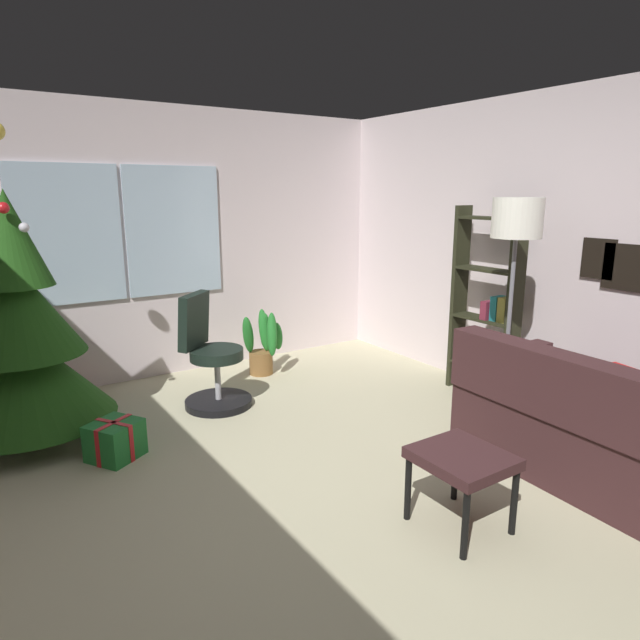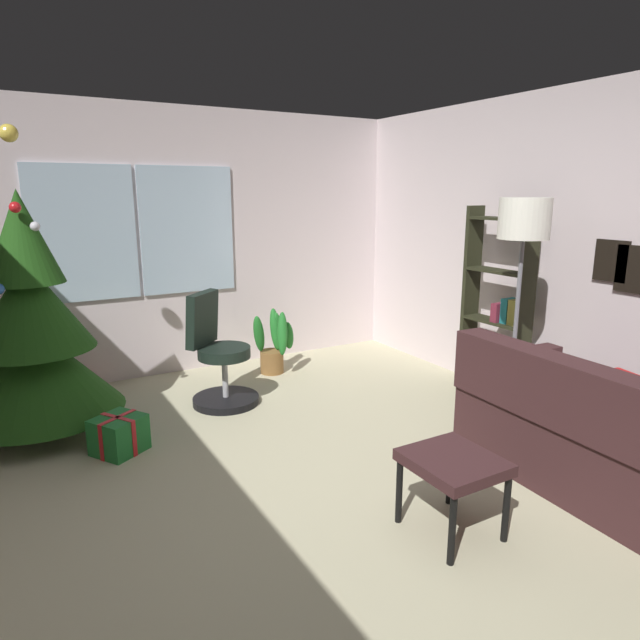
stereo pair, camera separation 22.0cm
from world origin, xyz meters
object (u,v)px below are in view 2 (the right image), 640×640
object	(u,v)px
footstool	(453,467)
floor_lamp	(523,237)
gift_box_green	(119,435)
potted_plant	(274,344)
bookshelf	(497,316)
gift_box_red	(76,387)
office_chair	(219,361)
holiday_tree	(33,336)

from	to	relation	value
footstool	floor_lamp	distance (m)	1.78
gift_box_green	potted_plant	size ratio (longest dim) A/B	0.63
bookshelf	gift_box_red	bearing A→B (deg)	151.03
gift_box_green	bookshelf	world-z (taller)	bookshelf
footstool	bookshelf	size ratio (longest dim) A/B	0.28
gift_box_red	gift_box_green	distance (m)	1.21
gift_box_green	office_chair	distance (m)	1.09
holiday_tree	gift_box_red	xyz separation A→B (m)	(0.29, 0.56, -0.63)
bookshelf	potted_plant	world-z (taller)	bookshelf
footstool	holiday_tree	distance (m)	3.07
holiday_tree	gift_box_green	size ratio (longest dim) A/B	5.37
gift_box_red	office_chair	world-z (taller)	office_chair
bookshelf	gift_box_green	bearing A→B (deg)	169.77
gift_box_green	potted_plant	xyz separation A→B (m)	(1.67, 1.02, 0.17)
holiday_tree	office_chair	distance (m)	1.41
footstool	holiday_tree	bearing A→B (deg)	125.61
holiday_tree	potted_plant	bearing A→B (deg)	10.24
holiday_tree	office_chair	size ratio (longest dim) A/B	2.31
footstool	potted_plant	distance (m)	2.88
holiday_tree	floor_lamp	xyz separation A→B (m)	(2.99, -1.78, 0.71)
office_chair	potted_plant	world-z (taller)	office_chair
holiday_tree	footstool	bearing A→B (deg)	-54.39
floor_lamp	potted_plant	size ratio (longest dim) A/B	2.65
gift_box_red	office_chair	bearing A→B (deg)	-32.67
gift_box_red	bookshelf	world-z (taller)	bookshelf
floor_lamp	footstool	bearing A→B (deg)	-150.25
gift_box_green	bookshelf	xyz separation A→B (m)	(3.03, -0.55, 0.60)
footstool	gift_box_red	distance (m)	3.39
office_chair	holiday_tree	bearing A→B (deg)	175.09
footstool	floor_lamp	size ratio (longest dim) A/B	0.27
potted_plant	holiday_tree	bearing A→B (deg)	-169.76
gift_box_red	potted_plant	distance (m)	1.83
floor_lamp	potted_plant	world-z (taller)	floor_lamp
floor_lamp	potted_plant	bearing A→B (deg)	112.39
holiday_tree	gift_box_green	bearing A→B (deg)	-56.25
holiday_tree	office_chair	xyz separation A→B (m)	(1.35, -0.12, -0.38)
office_chair	gift_box_red	bearing A→B (deg)	147.33
gift_box_red	holiday_tree	bearing A→B (deg)	-117.44
gift_box_red	office_chair	xyz separation A→B (m)	(1.06, -0.68, 0.26)
footstool	gift_box_red	size ratio (longest dim) A/B	1.52
bookshelf	potted_plant	distance (m)	2.12
gift_box_red	office_chair	size ratio (longest dim) A/B	0.32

